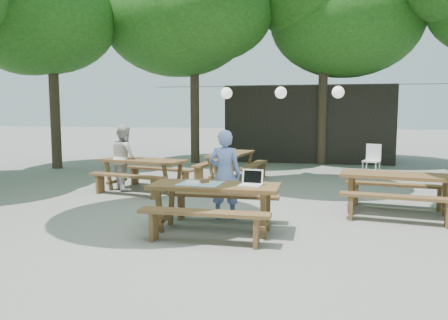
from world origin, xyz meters
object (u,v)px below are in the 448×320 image
Objects in this scene: main_picnic_table at (214,207)px; woman at (225,174)px; plastic_chair at (371,166)px; picnic_table_nw at (144,175)px; second_person at (125,157)px.

woman is at bearing 91.39° from main_picnic_table.
picnic_table_nw is at bearing -121.46° from plastic_chair.
picnic_table_nw is 0.64m from second_person.
second_person reaches higher than plastic_chair.
second_person is at bearing -39.95° from woman.
woman is 6.86m from plastic_chair.
main_picnic_table is at bearing -177.51° from second_person.
main_picnic_table is 0.94m from woman.
main_picnic_table and picnic_table_nw have the same top height.
main_picnic_table is at bearing -90.84° from plastic_chair.
woman is at bearing -93.91° from plastic_chair.
main_picnic_table is at bearing -38.06° from picnic_table_nw.
picnic_table_nw is 2.45× the size of plastic_chair.
main_picnic_table is 1.29× the size of second_person.
main_picnic_table is 2.22× the size of plastic_chair.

